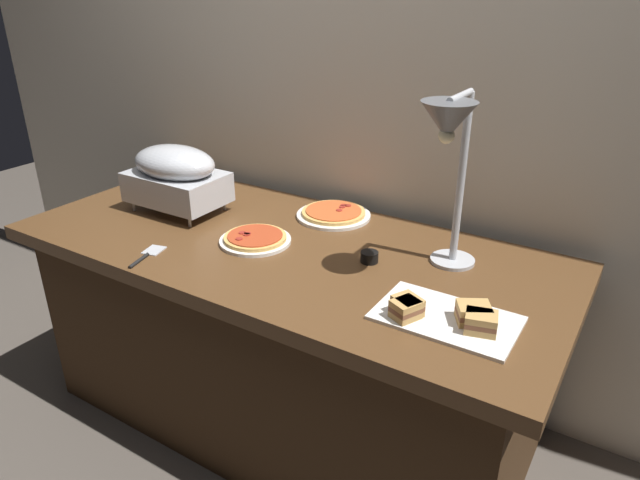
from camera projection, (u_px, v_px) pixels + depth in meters
name	position (u px, v px, depth m)	size (l,w,h in m)	color
ground_plane	(288.00, 417.00, 2.26)	(8.00, 8.00, 0.00)	#4C443D
back_wall	(357.00, 90.00, 2.14)	(4.40, 0.04, 2.40)	beige
buffet_table	(286.00, 336.00, 2.10)	(1.90, 0.84, 0.76)	brown
chafing_dish	(176.00, 175.00, 2.16)	(0.37, 0.24, 0.25)	#B7BABF
heat_lamp	(450.00, 140.00, 1.54)	(0.15, 0.31, 0.54)	#B7BABF
pizza_plate_front	(255.00, 239.00, 1.95)	(0.24, 0.24, 0.03)	white
pizza_plate_center	(334.00, 214.00, 2.15)	(0.28, 0.28, 0.03)	white
sandwich_platter	(446.00, 315.00, 1.49)	(0.37, 0.23, 0.06)	white
sauce_cup_near	(190.00, 183.00, 2.46)	(0.06, 0.06, 0.03)	black
sauce_cup_far	(369.00, 256.00, 1.81)	(0.06, 0.06, 0.03)	black
serving_spatula	(147.00, 255.00, 1.85)	(0.07, 0.17, 0.01)	#B7BABF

